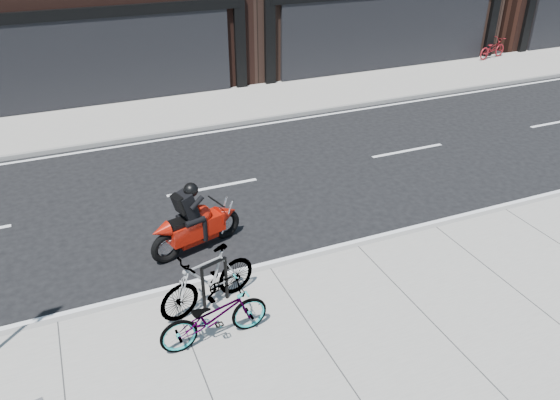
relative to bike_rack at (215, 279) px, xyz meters
name	(u,v)px	position (x,y,z in m)	size (l,w,h in m)	color
ground	(238,225)	(1.31, 2.60, -0.67)	(120.00, 120.00, 0.00)	black
sidewalk_near	(343,378)	(1.31, -2.40, -0.61)	(60.00, 6.00, 0.13)	gray
sidewalk_far	(164,114)	(1.31, 10.35, -0.61)	(60.00, 3.50, 0.13)	gray
bike_rack	(215,279)	(0.00, 0.00, 0.00)	(0.53, 0.21, 0.93)	black
bicycle_front	(214,316)	(-0.28, -0.86, -0.06)	(0.65, 1.85, 0.97)	gray
bicycle_rear	(208,279)	(-0.12, 0.00, 0.03)	(0.54, 1.92, 1.16)	gray
motorcycle	(200,221)	(0.30, 2.06, -0.02)	(2.10, 0.87, 1.60)	black
bicycle_far	(492,48)	(16.60, 11.60, -0.10)	(0.59, 1.68, 0.88)	maroon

